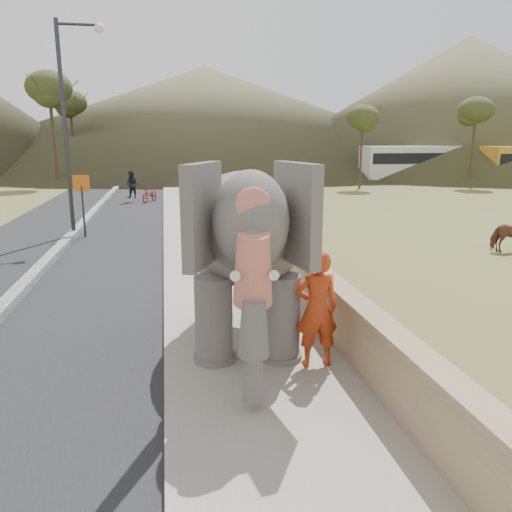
{
  "coord_description": "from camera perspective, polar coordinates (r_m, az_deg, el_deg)",
  "views": [
    {
      "loc": [
        -1.36,
        -7.36,
        3.77
      ],
      "look_at": [
        0.2,
        1.25,
        1.7
      ],
      "focal_mm": 35.0,
      "sensor_mm": 36.0,
      "label": 1
    }
  ],
  "objects": [
    {
      "name": "bus_white",
      "position": [
        47.2,
        18.51,
        9.94
      ],
      "size": [
        11.03,
        2.62,
        3.1
      ],
      "primitive_type": "cube",
      "rotation": [
        0.0,
        0.0,
        1.58
      ],
      "color": "silver",
      "rests_on": "ground"
    },
    {
      "name": "parapet",
      "position": [
        17.91,
        -0.43,
        2.95
      ],
      "size": [
        0.3,
        120.0,
        1.1
      ],
      "primitive_type": "cube",
      "color": "tan",
      "rests_on": "ground"
    },
    {
      "name": "trees",
      "position": [
        34.9,
        -6.2,
        13.83
      ],
      "size": [
        47.9,
        43.44,
        9.57
      ],
      "color": "#473828",
      "rests_on": "ground"
    },
    {
      "name": "median",
      "position": [
        18.11,
        -21.64,
        0.7
      ],
      "size": [
        0.35,
        120.0,
        0.22
      ],
      "primitive_type": "cube",
      "color": "black",
      "rests_on": "ground"
    },
    {
      "name": "walkway",
      "position": [
        17.8,
        -5.67,
        1.26
      ],
      "size": [
        3.0,
        120.0,
        0.15
      ],
      "primitive_type": "cube",
      "color": "#9E9687",
      "rests_on": "ground"
    },
    {
      "name": "signboard",
      "position": [
        20.29,
        -19.25,
        6.56
      ],
      "size": [
        0.6,
        0.08,
        2.4
      ],
      "color": "#2D2D33",
      "rests_on": "ground"
    },
    {
      "name": "hill_far",
      "position": [
        77.69,
        -5.8,
        15.63
      ],
      "size": [
        80.0,
        80.0,
        14.0
      ],
      "primitive_type": "cone",
      "color": "brown",
      "rests_on": "ground"
    },
    {
      "name": "elephant_and_man",
      "position": [
        8.98,
        -1.18,
        0.34
      ],
      "size": [
        2.71,
        4.68,
        3.23
      ],
      "color": "slate",
      "rests_on": "ground"
    },
    {
      "name": "motorcyclist",
      "position": [
        30.91,
        -12.81,
        7.33
      ],
      "size": [
        2.15,
        1.99,
        1.89
      ],
      "color": "maroon",
      "rests_on": "ground"
    },
    {
      "name": "ground",
      "position": [
        8.38,
        0.19,
        -13.43
      ],
      "size": [
        160.0,
        160.0,
        0.0
      ],
      "primitive_type": "plane",
      "color": "olive",
      "rests_on": "ground"
    },
    {
      "name": "lamppost",
      "position": [
        20.69,
        -20.3,
        15.57
      ],
      "size": [
        1.76,
        0.36,
        8.0
      ],
      "color": "#2A2B2F",
      "rests_on": "ground"
    },
    {
      "name": "road",
      "position": [
        18.13,
        -21.62,
        0.41
      ],
      "size": [
        7.0,
        120.0,
        0.03
      ],
      "primitive_type": "cube",
      "color": "black",
      "rests_on": "ground"
    },
    {
      "name": "hill_right",
      "position": [
        70.27,
        22.76,
        15.77
      ],
      "size": [
        56.0,
        56.0,
        16.0
      ],
      "primitive_type": "cone",
      "color": "brown",
      "rests_on": "ground"
    },
    {
      "name": "distant_car",
      "position": [
        46.94,
        16.52,
        9.05
      ],
      "size": [
        4.35,
        2.02,
        1.44
      ],
      "primitive_type": "imported",
      "rotation": [
        0.0,
        0.0,
        1.49
      ],
      "color": "silver",
      "rests_on": "ground"
    }
  ]
}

